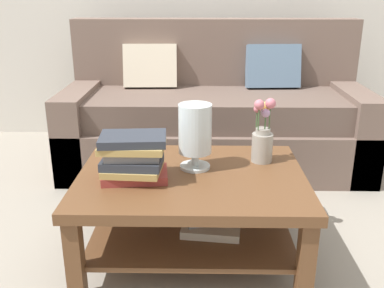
{
  "coord_description": "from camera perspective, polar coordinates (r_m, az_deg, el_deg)",
  "views": [
    {
      "loc": [
        0.02,
        -2.31,
        1.27
      ],
      "look_at": [
        -0.02,
        -0.23,
        0.54
      ],
      "focal_mm": 40.99,
      "sensor_mm": 36.0,
      "label": 1
    }
  ],
  "objects": [
    {
      "name": "ground_plane",
      "position": [
        2.63,
        0.44,
        -9.36
      ],
      "size": [
        10.0,
        10.0,
        0.0
      ],
      "primitive_type": "plane",
      "color": "gray"
    },
    {
      "name": "flower_pitcher",
      "position": [
        2.24,
        9.19,
        0.83
      ],
      "size": [
        0.11,
        0.11,
        0.33
      ],
      "color": "#9E998E",
      "rests_on": "coffee_table"
    },
    {
      "name": "coffee_table",
      "position": [
        2.15,
        0.06,
        -6.93
      ],
      "size": [
        1.08,
        0.82,
        0.44
      ],
      "color": "brown",
      "rests_on": "ground"
    },
    {
      "name": "couch",
      "position": [
        3.31,
        2.98,
        3.58
      ],
      "size": [
        2.18,
        0.9,
        1.06
      ],
      "color": "brown",
      "rests_on": "ground"
    },
    {
      "name": "book_stack_main",
      "position": [
        2.02,
        -7.66,
        -1.75
      ],
      "size": [
        0.31,
        0.23,
        0.22
      ],
      "color": "#993833",
      "rests_on": "coffee_table"
    },
    {
      "name": "glass_hurricane_vase",
      "position": [
        2.1,
        0.3,
        1.64
      ],
      "size": [
        0.16,
        0.16,
        0.32
      ],
      "color": "silver",
      "rests_on": "coffee_table"
    }
  ]
}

